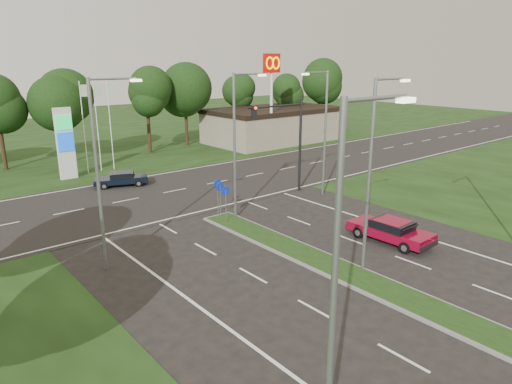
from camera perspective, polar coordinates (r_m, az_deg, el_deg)
ground at (r=19.46m, az=26.28°, el=-15.55°), size 160.00×160.00×0.00m
verge_far at (r=63.75m, az=-25.06°, el=5.88°), size 160.00×50.00×0.02m
cross_road at (r=35.25m, az=-11.53°, el=-0.15°), size 160.00×12.00×0.02m
median_kerb at (r=21.01m, az=16.21°, el=-11.82°), size 2.00×26.00×0.12m
commercial_building at (r=57.01m, az=2.24°, el=8.37°), size 16.00×9.00×4.00m
streetlight_median_near at (r=21.14m, az=14.35°, el=3.04°), size 2.53×0.22×9.00m
streetlight_median_far at (r=28.05m, az=-2.39°, el=6.67°), size 2.53×0.22×9.00m
streetlight_left_near at (r=10.64m, az=10.54°, el=-9.80°), size 2.53×0.22×9.00m
streetlight_left_far at (r=21.84m, az=-18.81°, el=3.09°), size 2.53×0.22×9.00m
streetlight_right_far at (r=33.31m, az=8.43°, el=8.01°), size 2.53×0.22×9.00m
traffic_signal at (r=33.60m, az=4.00°, el=7.48°), size 5.10×0.42×7.00m
median_signs at (r=28.53m, az=-4.39°, el=-0.14°), size 1.16×1.76×2.38m
gas_pylon at (r=41.36m, az=-22.49°, el=5.88°), size 5.80×1.26×8.00m
mcdonalds_sign at (r=50.85m, az=1.98°, el=14.20°), size 2.20×0.47×10.40m
treeline_far at (r=48.68m, az=-21.09°, el=11.72°), size 6.00×6.00×9.90m
red_sedan at (r=26.30m, az=16.47°, el=-4.59°), size 2.02×4.64×1.26m
navy_sedan at (r=37.95m, az=-16.52°, el=1.61°), size 4.41×3.04×1.12m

